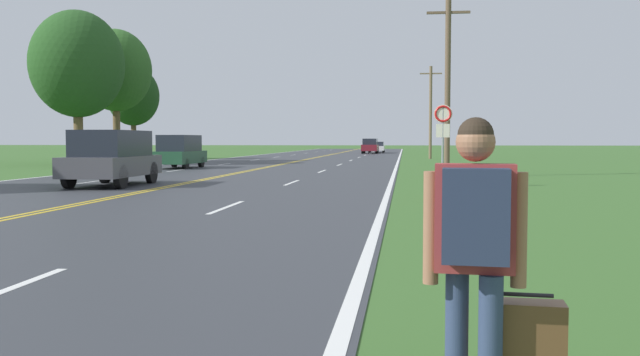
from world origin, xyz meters
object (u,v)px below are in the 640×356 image
object	(u,v)px
tree_mid_treeline	(133,96)
car_dark_grey_suv_mid_near	(112,157)
tree_left_verge	(77,64)
car_dark_green_van_mid_far	(180,151)
car_white_hatchback_distant	(377,147)
traffic_sign	(443,125)
car_maroon_hatchback_receding	(370,146)
hitchhiker_person	(475,234)
fire_hydrant	(443,186)
tree_right_cluster	(116,71)

from	to	relation	value
tree_mid_treeline	car_dark_grey_suv_mid_near	distance (m)	32.98
tree_left_verge	car_dark_green_van_mid_far	xyz separation A→B (m)	(7.80, -3.87, -5.28)
car_dark_grey_suv_mid_near	car_white_hatchback_distant	xyz separation A→B (m)	(6.33, 61.79, -0.27)
traffic_sign	tree_left_verge	distance (m)	27.78
car_dark_green_van_mid_far	car_maroon_hatchback_receding	distance (m)	42.23
hitchhiker_person	fire_hydrant	distance (m)	14.24
traffic_sign	car_maroon_hatchback_receding	size ratio (longest dim) A/B	0.63
tree_right_cluster	car_dark_green_van_mid_far	bearing A→B (deg)	-49.98
traffic_sign	tree_mid_treeline	xyz separation A→B (m)	(-22.92, 29.70, 3.01)
tree_right_cluster	car_dark_green_van_mid_far	world-z (taller)	tree_right_cluster
fire_hydrant	car_dark_green_van_mid_far	world-z (taller)	car_dark_green_van_mid_far
tree_right_cluster	car_maroon_hatchback_receding	xyz separation A→B (m)	(15.99, 32.31, -5.44)
hitchhiker_person	tree_mid_treeline	size ratio (longest dim) A/B	0.23
tree_left_verge	car_maroon_hatchback_receding	bearing A→B (deg)	66.69
car_white_hatchback_distant	hitchhiker_person	bearing A→B (deg)	2.80
hitchhiker_person	car_maroon_hatchback_receding	size ratio (longest dim) A/B	0.39
hitchhiker_person	fire_hydrant	xyz separation A→B (m)	(0.61, 14.21, -0.68)
traffic_sign	car_dark_green_van_mid_far	bearing A→B (deg)	135.24
hitchhiker_person	car_white_hatchback_distant	distance (m)	79.81
car_white_hatchback_distant	tree_left_verge	bearing A→B (deg)	-20.81
tree_right_cluster	car_white_hatchback_distant	xyz separation A→B (m)	(16.47, 38.50, -5.62)
traffic_sign	car_maroon_hatchback_receding	xyz separation A→B (m)	(-5.17, 54.81, -1.14)
fire_hydrant	tree_right_cluster	xyz separation A→B (m)	(-20.93, 27.01, 6.00)
tree_mid_treeline	tree_right_cluster	size ratio (longest dim) A/B	0.81
car_dark_grey_suv_mid_near	car_dark_green_van_mid_far	size ratio (longest dim) A/B	1.09
car_dark_grey_suv_mid_near	car_white_hatchback_distant	bearing A→B (deg)	-7.25
tree_mid_treeline	tree_left_verge	bearing A→B (deg)	-82.75
tree_left_verge	car_dark_grey_suv_mid_near	size ratio (longest dim) A/B	2.10
fire_hydrant	tree_mid_treeline	xyz separation A→B (m)	(-22.69, 34.21, 4.71)
traffic_sign	tree_left_verge	size ratio (longest dim) A/B	0.28
tree_left_verge	car_maroon_hatchback_receding	size ratio (longest dim) A/B	2.21
traffic_sign	car_maroon_hatchback_receding	distance (m)	55.07
tree_mid_treeline	tree_right_cluster	distance (m)	7.52
fire_hydrant	tree_right_cluster	distance (m)	34.69
tree_mid_treeline	tree_right_cluster	bearing A→B (deg)	-76.30
car_maroon_hatchback_receding	hitchhiker_person	bearing A→B (deg)	4.49
tree_right_cluster	tree_left_verge	bearing A→B (deg)	-91.92
tree_left_verge	tree_right_cluster	xyz separation A→B (m)	(0.18, 5.22, 0.13)
traffic_sign	hitchhiker_person	bearing A→B (deg)	-92.57
car_dark_grey_suv_mid_near	tree_mid_treeline	bearing A→B (deg)	19.91
tree_mid_treeline	car_dark_green_van_mid_far	distance (m)	19.24
fire_hydrant	traffic_sign	bearing A→B (deg)	87.02
hitchhiker_person	tree_mid_treeline	bearing A→B (deg)	28.84
car_dark_green_van_mid_far	car_white_hatchback_distant	distance (m)	48.40
fire_hydrant	tree_left_verge	world-z (taller)	tree_left_verge
traffic_sign	car_dark_green_van_mid_far	size ratio (longest dim) A/B	0.65
car_dark_grey_suv_mid_near	car_dark_green_van_mid_far	xyz separation A→B (m)	(-2.51, 14.21, -0.06)
tree_right_cluster	car_dark_grey_suv_mid_near	bearing A→B (deg)	-66.49
car_dark_green_van_mid_far	car_maroon_hatchback_receding	bearing A→B (deg)	-9.84
tree_mid_treeline	car_dark_grey_suv_mid_near	size ratio (longest dim) A/B	1.65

